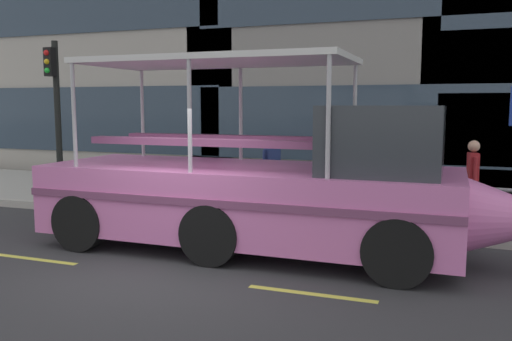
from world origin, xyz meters
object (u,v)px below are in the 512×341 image
duck_tour_boat (275,190)px  pedestrian_mid_left (272,165)px  traffic_light_pole (55,103)px  pedestrian_near_bow (473,174)px  leaned_bicycle (85,185)px

duck_tour_boat → pedestrian_mid_left: duck_tour_boat is taller
traffic_light_pole → pedestrian_near_bow: size_ratio=2.39×
traffic_light_pole → pedestrian_mid_left: bearing=1.1°
pedestrian_near_bow → pedestrian_mid_left: size_ratio=0.99×
traffic_light_pole → pedestrian_mid_left: traffic_light_pole is taller
traffic_light_pole → pedestrian_mid_left: (5.88, 0.11, -1.42)m
pedestrian_near_bow → pedestrian_mid_left: bearing=-179.2°
duck_tour_boat → pedestrian_near_bow: duck_tour_boat is taller
traffic_light_pole → duck_tour_boat: 7.47m
pedestrian_near_bow → pedestrian_mid_left: (-4.22, -0.06, 0.01)m
pedestrian_mid_left → pedestrian_near_bow: bearing=0.8°
leaned_bicycle → traffic_light_pole: bearing=164.1°
traffic_light_pole → pedestrian_near_bow: 10.20m
traffic_light_pole → duck_tour_boat: bearing=-20.6°
leaned_bicycle → pedestrian_mid_left: size_ratio=1.03×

